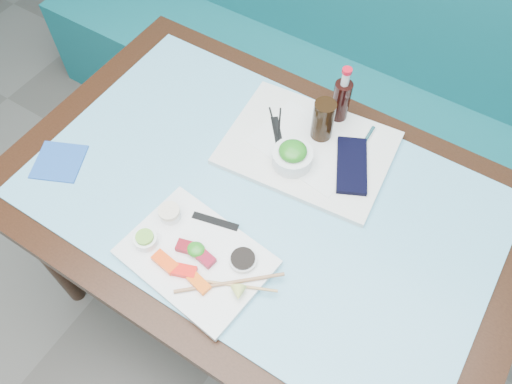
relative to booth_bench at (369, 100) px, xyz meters
The scene contains 34 objects.
booth_bench is the anchor object (origin of this frame).
dining_table 0.89m from the booth_bench, 90.00° to the right, with size 1.40×0.90×0.75m.
glass_top 0.92m from the booth_bench, 90.00° to the right, with size 1.22×0.76×0.01m, color #63A8C6.
sashimi_plate 1.16m from the booth_bench, 91.87° to the right, with size 0.35×0.25×0.02m, color silver.
salmon_left 1.21m from the booth_bench, 94.29° to the right, with size 0.07×0.03×0.02m, color #FF430A.
salmon_mid 1.21m from the booth_bench, 91.79° to the right, with size 0.06×0.03×0.02m, color red.
salmon_right 1.21m from the booth_bench, 89.27° to the right, with size 0.06×0.03×0.01m, color #FF5A0A.
tuna_left 1.16m from the booth_bench, 93.47° to the right, with size 0.05×0.03×0.02m, color maroon.
tuna_right 1.16m from the booth_bench, 90.56° to the right, with size 0.05×0.03×0.02m, color maroon.
seaweed_garnish 1.15m from the booth_bench, 92.16° to the right, with size 0.05×0.04×0.03m, color #27831E.
ramekin_wasabi 1.21m from the booth_bench, 98.15° to the right, with size 0.06×0.06×0.02m, color white.
wasabi_fill 1.21m from the booth_bench, 98.15° to the right, with size 0.04×0.04×0.01m, color #69AC37.
ramekin_ginger 1.12m from the booth_bench, 98.58° to the right, with size 0.05×0.05×0.02m, color white.
ginger_fill 1.13m from the booth_bench, 98.58° to the right, with size 0.05×0.05×0.01m, color beige.
soy_dish 1.12m from the booth_bench, 86.16° to the right, with size 0.07×0.07×0.01m, color silver.
soy_fill 1.12m from the booth_bench, 86.16° to the right, with size 0.06×0.06×0.01m, color black.
lemon_wedge 1.20m from the booth_bench, 84.40° to the right, with size 0.04×0.04×0.03m, color #D2DB68.
chopstick_sleeve 1.06m from the booth_bench, 92.95° to the right, with size 0.12×0.02×0.00m, color black.
wooden_chopstick_a 1.18m from the booth_bench, 86.13° to the right, with size 0.01×0.01×0.26m, color #9A6A48.
wooden_chopstick_b 1.18m from the booth_bench, 85.61° to the right, with size 0.01×0.01×0.21m, color tan.
serving_tray 0.75m from the booth_bench, 87.33° to the right, with size 0.46×0.34×0.02m, color silver.
paper_placemat 0.76m from the booth_bench, 87.33° to the right, with size 0.29×0.21×0.00m, color silver.
seaweed_bowl 0.83m from the booth_bench, 88.41° to the right, with size 0.11×0.11×0.04m, color silver.
seaweed_salad 0.85m from the booth_bench, 88.41° to the right, with size 0.08×0.08×0.04m, color #23751B.
cola_glass 0.75m from the booth_bench, 86.10° to the right, with size 0.06×0.06×0.13m, color black.
navy_pouch 0.78m from the booth_bench, 75.56° to the right, with size 0.08×0.19×0.01m, color black.
fork 0.69m from the booth_bench, 73.46° to the right, with size 0.01×0.01×0.10m, color white.
black_chopstick_a 0.77m from the booth_bench, 96.07° to the right, with size 0.01×0.01×0.20m, color black.
black_chopstick_b 0.77m from the booth_bench, 95.37° to the right, with size 0.01×0.01×0.20m, color black.
tray_sleeve 0.77m from the booth_bench, 95.72° to the right, with size 0.02×0.13×0.00m, color black.
cola_bottle_body 0.67m from the booth_bench, 84.35° to the right, with size 0.05×0.05×0.14m, color black.
cola_bottle_neck 0.74m from the booth_bench, 84.35° to the right, with size 0.02×0.02×0.04m, color silver.
cola_bottle_cap 0.76m from the booth_bench, 84.35° to the right, with size 0.03×0.03×0.01m, color red.
blue_napkin 1.24m from the booth_bench, 116.99° to the right, with size 0.13×0.13×0.01m, color #1B4797.
Camera 1 is at (0.37, 0.83, 1.88)m, focal length 35.00 mm.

